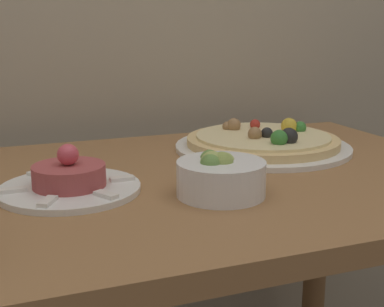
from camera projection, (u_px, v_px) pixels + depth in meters
dining_table at (193, 239)px, 0.96m from camera, size 1.05×0.69×0.73m
pizza_plate at (263, 142)px, 1.12m from camera, size 0.37×0.37×0.06m
tartare_plate at (69, 182)px, 0.84m from camera, size 0.22×0.22×0.08m
small_bowl at (220, 176)px, 0.82m from camera, size 0.14×0.14×0.07m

